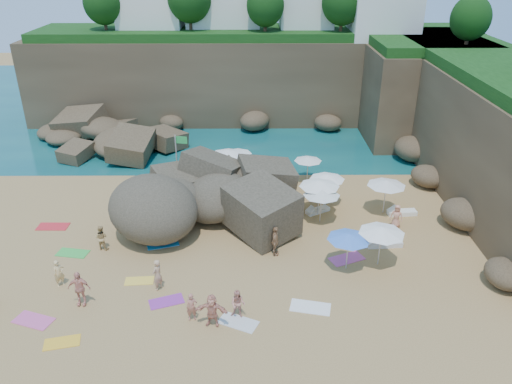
{
  "coord_description": "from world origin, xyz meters",
  "views": [
    {
      "loc": [
        1.79,
        -25.08,
        15.82
      ],
      "look_at": [
        2.0,
        3.0,
        2.0
      ],
      "focal_mm": 35.0,
      "sensor_mm": 36.0,
      "label": 1
    }
  ],
  "objects_px": {
    "person_stand_5": "(137,192)",
    "person_stand_3": "(275,241)",
    "parasol_1": "(237,151)",
    "parasol_0": "(228,152)",
    "person_stand_4": "(396,216)",
    "person_stand_2": "(218,188)",
    "lounger_0": "(232,181)",
    "parasol_2": "(387,183)",
    "rock_outcrop": "(220,221)",
    "person_stand_6": "(157,275)",
    "flag_pole": "(179,157)",
    "person_stand_1": "(101,238)",
    "person_stand_0": "(59,273)"
  },
  "relations": [
    {
      "from": "person_stand_0",
      "to": "person_stand_5",
      "type": "distance_m",
      "value": 9.7
    },
    {
      "from": "parasol_0",
      "to": "person_stand_4",
      "type": "xyz_separation_m",
      "value": [
        10.79,
        -7.13,
        -1.48
      ]
    },
    {
      "from": "flag_pole",
      "to": "person_stand_2",
      "type": "xyz_separation_m",
      "value": [
        2.68,
        -0.88,
        -1.97
      ]
    },
    {
      "from": "parasol_0",
      "to": "person_stand_4",
      "type": "bearing_deg",
      "value": -33.44
    },
    {
      "from": "person_stand_2",
      "to": "person_stand_5",
      "type": "height_order",
      "value": "person_stand_2"
    },
    {
      "from": "person_stand_1",
      "to": "parasol_0",
      "type": "bearing_deg",
      "value": -112.33
    },
    {
      "from": "rock_outcrop",
      "to": "person_stand_2",
      "type": "relative_size",
      "value": 5.28
    },
    {
      "from": "person_stand_3",
      "to": "person_stand_6",
      "type": "relative_size",
      "value": 1.02
    },
    {
      "from": "lounger_0",
      "to": "person_stand_3",
      "type": "bearing_deg",
      "value": -85.42
    },
    {
      "from": "parasol_2",
      "to": "lounger_0",
      "type": "distance_m",
      "value": 11.37
    },
    {
      "from": "person_stand_0",
      "to": "person_stand_5",
      "type": "height_order",
      "value": "person_stand_5"
    },
    {
      "from": "person_stand_0",
      "to": "person_stand_2",
      "type": "distance_m",
      "value": 12.41
    },
    {
      "from": "parasol_2",
      "to": "person_stand_4",
      "type": "xyz_separation_m",
      "value": [
        0.32,
        -1.91,
        -1.4
      ]
    },
    {
      "from": "parasol_2",
      "to": "person_stand_3",
      "type": "height_order",
      "value": "parasol_2"
    },
    {
      "from": "person_stand_4",
      "to": "parasol_2",
      "type": "bearing_deg",
      "value": 122.14
    },
    {
      "from": "person_stand_4",
      "to": "person_stand_5",
      "type": "distance_m",
      "value": 17.28
    },
    {
      "from": "parasol_0",
      "to": "parasol_1",
      "type": "xyz_separation_m",
      "value": [
        0.69,
        1.04,
        -0.35
      ]
    },
    {
      "from": "parasol_2",
      "to": "person_stand_5",
      "type": "height_order",
      "value": "parasol_2"
    },
    {
      "from": "lounger_0",
      "to": "parasol_0",
      "type": "bearing_deg",
      "value": 111.21
    },
    {
      "from": "person_stand_3",
      "to": "person_stand_4",
      "type": "distance_m",
      "value": 8.28
    },
    {
      "from": "person_stand_2",
      "to": "person_stand_4",
      "type": "relative_size",
      "value": 1.11
    },
    {
      "from": "rock_outcrop",
      "to": "parasol_2",
      "type": "relative_size",
      "value": 3.59
    },
    {
      "from": "flag_pole",
      "to": "person_stand_5",
      "type": "xyz_separation_m",
      "value": [
        -2.86,
        -1.23,
        -2.04
      ]
    },
    {
      "from": "parasol_2",
      "to": "person_stand_4",
      "type": "distance_m",
      "value": 2.39
    },
    {
      "from": "flag_pole",
      "to": "person_stand_4",
      "type": "height_order",
      "value": "flag_pole"
    },
    {
      "from": "parasol_1",
      "to": "lounger_0",
      "type": "bearing_deg",
      "value": -103.47
    },
    {
      "from": "person_stand_1",
      "to": "rock_outcrop",
      "type": "bearing_deg",
      "value": -140.71
    },
    {
      "from": "person_stand_2",
      "to": "person_stand_6",
      "type": "height_order",
      "value": "person_stand_6"
    },
    {
      "from": "flag_pole",
      "to": "parasol_2",
      "type": "height_order",
      "value": "flag_pole"
    },
    {
      "from": "flag_pole",
      "to": "person_stand_0",
      "type": "height_order",
      "value": "flag_pole"
    },
    {
      "from": "rock_outcrop",
      "to": "parasol_2",
      "type": "height_order",
      "value": "parasol_2"
    },
    {
      "from": "parasol_0",
      "to": "person_stand_2",
      "type": "height_order",
      "value": "parasol_0"
    },
    {
      "from": "parasol_2",
      "to": "person_stand_2",
      "type": "relative_size",
      "value": 1.47
    },
    {
      "from": "parasol_1",
      "to": "person_stand_3",
      "type": "relative_size",
      "value": 1.22
    },
    {
      "from": "lounger_0",
      "to": "person_stand_6",
      "type": "xyz_separation_m",
      "value": [
        -3.35,
        -12.84,
        0.72
      ]
    },
    {
      "from": "lounger_0",
      "to": "person_stand_1",
      "type": "xyz_separation_m",
      "value": [
        -7.24,
        -9.02,
        0.6
      ]
    },
    {
      "from": "parasol_2",
      "to": "person_stand_6",
      "type": "height_order",
      "value": "parasol_2"
    },
    {
      "from": "parasol_2",
      "to": "person_stand_5",
      "type": "xyz_separation_m",
      "value": [
        -16.59,
        1.68,
        -1.39
      ]
    },
    {
      "from": "flag_pole",
      "to": "parasol_0",
      "type": "distance_m",
      "value": 4.03
    },
    {
      "from": "person_stand_1",
      "to": "person_stand_5",
      "type": "relative_size",
      "value": 0.97
    },
    {
      "from": "parasol_1",
      "to": "parasol_2",
      "type": "relative_size",
      "value": 0.87
    },
    {
      "from": "person_stand_1",
      "to": "person_stand_6",
      "type": "bearing_deg",
      "value": 149.15
    },
    {
      "from": "person_stand_1",
      "to": "person_stand_4",
      "type": "bearing_deg",
      "value": -158.63
    },
    {
      "from": "parasol_1",
      "to": "person_stand_2",
      "type": "height_order",
      "value": "parasol_1"
    },
    {
      "from": "person_stand_6",
      "to": "person_stand_2",
      "type": "bearing_deg",
      "value": -165.13
    },
    {
      "from": "lounger_0",
      "to": "person_stand_4",
      "type": "xyz_separation_m",
      "value": [
        10.47,
        -6.62,
        0.61
      ]
    },
    {
      "from": "rock_outcrop",
      "to": "person_stand_0",
      "type": "bearing_deg",
      "value": -139.63
    },
    {
      "from": "parasol_0",
      "to": "person_stand_2",
      "type": "xyz_separation_m",
      "value": [
        -0.58,
        -3.18,
        -1.4
      ]
    },
    {
      "from": "parasol_2",
      "to": "person_stand_6",
      "type": "bearing_deg",
      "value": -148.94
    },
    {
      "from": "person_stand_5",
      "to": "person_stand_3",
      "type": "bearing_deg",
      "value": -22.67
    }
  ]
}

